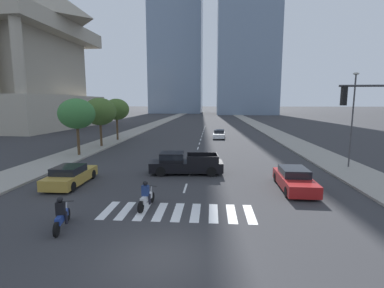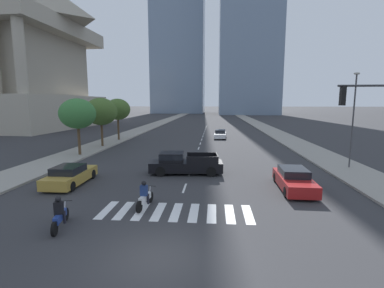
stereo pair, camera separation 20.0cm
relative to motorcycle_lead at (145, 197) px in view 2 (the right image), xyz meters
name	(u,v)px [view 2 (the right image)]	position (x,y,z in m)	size (l,w,h in m)	color
ground_plane	(160,258)	(1.72, -4.72, -0.58)	(800.00, 800.00, 0.00)	#333335
sidewalk_east	(294,142)	(14.55, 25.28, -0.51)	(4.00, 260.00, 0.15)	gray
sidewalk_west	(113,140)	(-11.11, 25.28, -0.51)	(4.00, 260.00, 0.15)	gray
crosswalk_near	(176,212)	(1.72, -0.49, -0.58)	(7.65, 2.46, 0.01)	silver
lane_divider_center	(202,140)	(1.72, 27.51, -0.58)	(0.14, 50.00, 0.01)	silver
motorcycle_lead	(145,197)	(0.00, 0.00, 0.00)	(0.70, 2.08, 1.49)	black
motorcycle_trailing	(60,215)	(-3.12, -2.68, 0.00)	(0.81, 2.13, 1.49)	black
pickup_truck	(183,163)	(1.17, 7.22, 0.23)	(5.70, 2.29, 1.67)	black
sedan_gold_0	(70,175)	(-6.06, 3.74, 0.03)	(1.94, 4.50, 1.31)	#B28E38
sedan_white_1	(220,134)	(4.52, 29.59, 0.01)	(1.97, 4.51, 1.28)	silver
sedan_red_2	(294,180)	(8.68, 3.84, 0.04)	(1.95, 4.83, 1.34)	maroon
street_lamp_east	(354,113)	(14.85, 9.89, 4.03)	(0.50, 0.24, 7.73)	#3F3F42
street_tree_nearest	(78,114)	(-10.31, 13.64, 3.77)	(3.62, 3.62, 5.76)	#4C3823
street_tree_second	(101,112)	(-10.31, 19.55, 3.80)	(3.93, 3.93, 5.92)	#4C3823
street_tree_third	(118,109)	(-10.31, 25.54, 3.93)	(3.58, 3.58, 5.90)	#4C3823
war_memorial	(9,42)	(-39.91, 44.27, 17.62)	(30.22, 30.22, 35.74)	#B2A893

